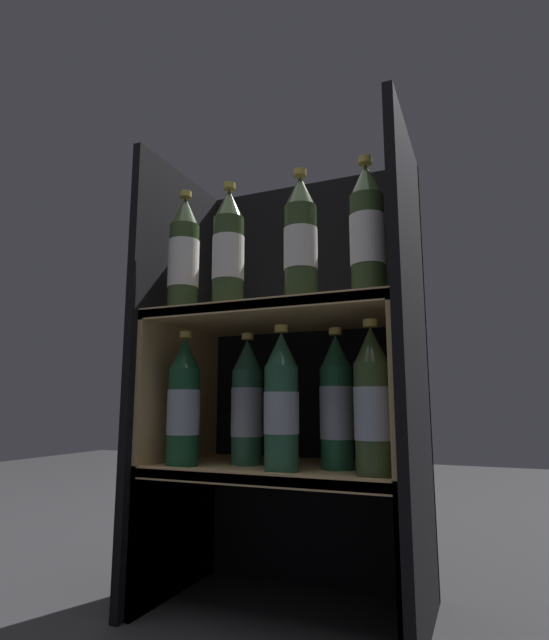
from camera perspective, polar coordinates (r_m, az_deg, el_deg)
fridge_back_wall at (r=1.28m, az=3.97°, el=-5.95°), size 0.58×0.02×1.01m
fridge_side_left at (r=1.25m, az=-11.18°, el=-5.70°), size 0.02×0.37×1.01m
fridge_side_right at (r=1.04m, az=15.59°, el=-4.78°), size 0.02×0.37×1.01m
shelf_lower at (r=1.12m, az=0.87°, el=-19.60°), size 0.54×0.33×0.30m
shelf_upper at (r=1.11m, az=0.90°, el=-8.93°), size 0.54×0.33×0.63m
bottle_upper_front_0 at (r=1.17m, az=-10.34°, el=7.04°), size 0.07×0.07×0.29m
bottle_upper_front_1 at (r=1.11m, az=-5.30°, el=7.82°), size 0.07×0.07×0.29m
bottle_upper_front_2 at (r=1.04m, az=3.00°, el=8.96°), size 0.07×0.07×0.29m
bottle_upper_front_3 at (r=1.01m, az=10.58°, el=9.77°), size 0.07×0.07×0.29m
bottle_lower_front_0 at (r=1.11m, az=-10.35°, el=-9.45°), size 0.07×0.07×0.29m
bottle_lower_front_1 at (r=1.00m, az=0.79°, el=-9.56°), size 0.07×0.07×0.29m
bottle_lower_front_2 at (r=0.95m, az=11.16°, el=-9.42°), size 0.07×0.07×0.29m
bottle_lower_back_0 at (r=1.12m, az=-3.17°, el=-9.62°), size 0.07×0.07×0.29m
bottle_lower_back_1 at (r=1.05m, az=7.11°, el=-9.56°), size 0.07×0.07×0.29m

